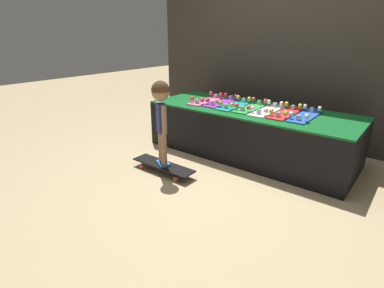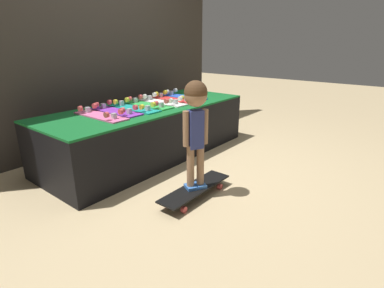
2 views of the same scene
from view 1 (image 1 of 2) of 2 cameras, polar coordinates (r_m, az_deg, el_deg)
name	(u,v)px [view 1 (image 1 of 2)]	position (r m, az deg, el deg)	size (l,w,h in m)	color
ground_plane	(221,170)	(3.36, 5.62, -4.94)	(16.00, 16.00, 0.00)	tan
back_wall	(286,36)	(4.34, 17.48, 19.02)	(4.12, 0.10, 2.78)	#332D28
display_rack	(249,132)	(3.75, 10.86, 2.32)	(2.47, 0.94, 0.58)	black
skateboard_pink_on_rack	(207,100)	(3.98, 2.85, 8.35)	(0.19, 0.64, 0.09)	pink
skateboard_purple_on_rack	(222,102)	(3.89, 5.76, 8.00)	(0.19, 0.64, 0.09)	purple
skateboard_teal_on_rack	(235,105)	(3.75, 8.22, 7.43)	(0.19, 0.64, 0.09)	teal
skateboard_green_on_rack	(251,107)	(3.67, 11.22, 6.93)	(0.19, 0.64, 0.09)	green
skateboard_white_on_rack	(267,110)	(3.56, 14.13, 6.31)	(0.19, 0.64, 0.09)	white
skateboard_red_on_rack	(286,113)	(3.50, 17.43, 5.74)	(0.19, 0.64, 0.09)	red
skateboard_blue_on_rack	(305,115)	(3.45, 20.79, 5.11)	(0.19, 0.64, 0.09)	blue
skateboard_on_floor	(163,166)	(3.28, -5.50, -4.15)	(0.77, 0.20, 0.09)	black
child	(161,108)	(3.07, -5.92, 6.92)	(0.20, 0.18, 0.90)	#3870C6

